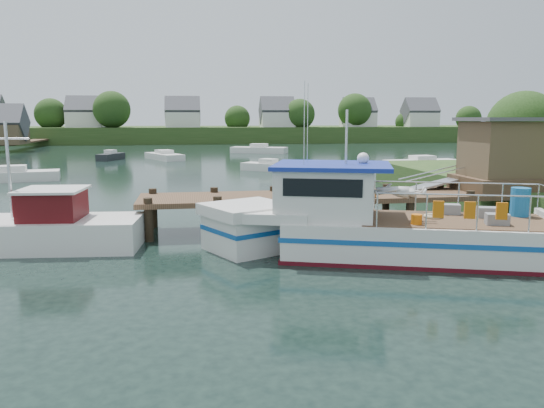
{
  "coord_description": "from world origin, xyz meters",
  "views": [
    {
      "loc": [
        -3.98,
        -20.62,
        4.43
      ],
      "look_at": [
        -1.0,
        -1.5,
        1.3
      ],
      "focal_mm": 35.0,
      "sensor_mm": 36.0,
      "label": 1
    }
  ],
  "objects": [
    {
      "name": "far_shore",
      "position": [
        0.01,
        82.37,
        2.1
      ],
      "size": [
        140.0,
        42.55,
        9.22
      ],
      "color": "#30491E",
      "rests_on": "ground"
    },
    {
      "name": "work_boat",
      "position": [
        -9.53,
        -1.83,
        0.69
      ],
      "size": [
        8.3,
        3.1,
        4.35
      ],
      "rotation": [
        0.0,
        0.0,
        -0.08
      ],
      "color": "silver",
      "rests_on": "ground"
    },
    {
      "name": "moored_c",
      "position": [
        17.1,
        25.18,
        0.4
      ],
      "size": [
        7.12,
        3.14,
        1.09
      ],
      "rotation": [
        0.0,
        0.0,
        -0.06
      ],
      "color": "silver",
      "rests_on": "ground"
    },
    {
      "name": "dock",
      "position": [
        6.51,
        0.01,
        2.24
      ],
      "size": [
        16.6,
        3.0,
        4.78
      ],
      "color": "#4E3725",
      "rests_on": "ground"
    },
    {
      "name": "moored_b",
      "position": [
        2.66,
        23.97,
        0.39
      ],
      "size": [
        4.66,
        4.27,
        1.04
      ],
      "rotation": [
        0.0,
        0.0,
        -0.09
      ],
      "color": "silver",
      "rests_on": "ground"
    },
    {
      "name": "moored_a",
      "position": [
        -16.43,
        19.36,
        0.42
      ],
      "size": [
        6.41,
        3.21,
        1.13
      ],
      "rotation": [
        0.0,
        0.0,
        -0.16
      ],
      "color": "silver",
      "rests_on": "ground"
    },
    {
      "name": "moored_d",
      "position": [
        -6.7,
        38.27,
        0.39
      ],
      "size": [
        4.6,
        6.57,
        1.06
      ],
      "rotation": [
        0.0,
        0.0,
        -0.08
      ],
      "color": "silver",
      "rests_on": "ground"
    },
    {
      "name": "moored_far",
      "position": [
        4.96,
        47.68,
        0.45
      ],
      "size": [
        7.53,
        5.11,
        1.22
      ],
      "rotation": [
        0.0,
        0.0,
        -0.15
      ],
      "color": "silver",
      "rests_on": "ground"
    },
    {
      "name": "ground_plane",
      "position": [
        0.0,
        0.0,
        0.0
      ],
      "size": [
        160.0,
        160.0,
        0.0
      ],
      "primitive_type": "plane",
      "color": "black"
    },
    {
      "name": "moored_e",
      "position": [
        -12.41,
        38.77,
        0.4
      ],
      "size": [
        2.71,
        4.16,
        1.09
      ],
      "rotation": [
        0.0,
        0.0,
        -0.21
      ],
      "color": "black",
      "rests_on": "ground"
    },
    {
      "name": "lobster_boat",
      "position": [
        1.73,
        -4.46,
        1.01
      ],
      "size": [
        11.47,
        6.25,
        5.6
      ],
      "rotation": [
        0.0,
        0.0,
        -0.32
      ],
      "color": "silver",
      "rests_on": "ground"
    }
  ]
}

